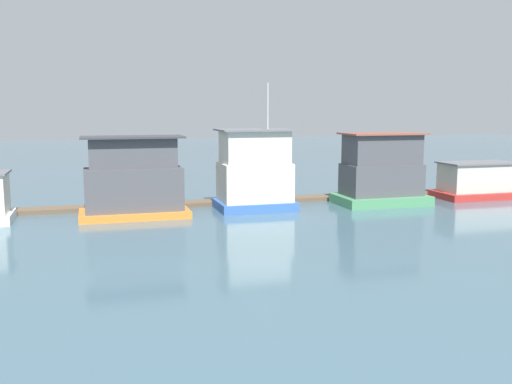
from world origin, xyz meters
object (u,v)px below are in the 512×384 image
houseboat_blue (255,172)px  houseboat_green (381,172)px  houseboat_orange (134,182)px  houseboat_red (477,181)px

houseboat_blue → houseboat_green: size_ratio=1.34×
houseboat_orange → houseboat_red: 27.13m
houseboat_green → houseboat_red: houseboat_green is taller
houseboat_orange → houseboat_green: size_ratio=1.06×
houseboat_blue → houseboat_red: size_ratio=1.34×
houseboat_orange → houseboat_red: bearing=1.7°
houseboat_blue → houseboat_orange: bearing=-175.2°
houseboat_red → houseboat_green: bearing=-176.1°
houseboat_red → houseboat_blue: bearing=-179.6°
houseboat_blue → houseboat_red: (18.65, 0.12, -1.32)m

